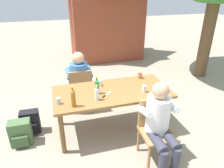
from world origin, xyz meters
The scene contains 17 objects.
ground_plane centered at (0.00, 0.00, 0.00)m, with size 24.00×24.00×0.00m, color gray.
dining_table centered at (0.00, 0.00, 0.65)m, with size 1.84×0.87×0.74m.
chair_far_left centered at (-0.41, 0.73, 0.49)m, with size 0.45×0.45×0.87m.
chair_near_right centered at (0.42, -0.73, 0.49)m, with size 0.45×0.45×0.87m.
person_in_white_shirt centered at (-0.41, 0.84, 0.66)m, with size 0.47×0.62×1.18m.
person_in_plaid_shirt centered at (0.41, -0.84, 0.66)m, with size 0.47×0.62×1.18m.
bottle_amber centered at (-0.63, -0.30, 0.87)m, with size 0.06×0.06×0.32m.
bottle_clear centered at (-0.29, -0.21, 0.84)m, with size 0.06×0.06×0.24m.
bottle_green centered at (-0.25, -0.03, 0.86)m, with size 0.06×0.06×0.29m.
cup_glass centered at (-0.15, 0.23, 0.79)m, with size 0.07×0.07×0.10m, color silver.
cup_white centered at (0.47, -0.17, 0.79)m, with size 0.06×0.06×0.11m, color white.
cup_terracotta centered at (0.61, 0.33, 0.79)m, with size 0.07×0.07×0.11m, color #BC6B47.
cup_steel centered at (-0.84, -0.17, 0.78)m, with size 0.07×0.07×0.09m, color #B2B7BC.
table_knife centered at (-0.12, -0.11, 0.74)m, with size 0.19×0.18×0.01m.
backpack_by_near_side centered at (-1.46, 0.02, 0.20)m, with size 0.32×0.25×0.41m.
backpack_by_far_side centered at (-1.33, 0.27, 0.20)m, with size 0.30×0.22×0.41m.
brick_kiosk centered at (0.88, 3.83, 1.36)m, with size 2.48×1.61×2.58m.
Camera 1 is at (-0.80, -2.82, 2.29)m, focal length 33.51 mm.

